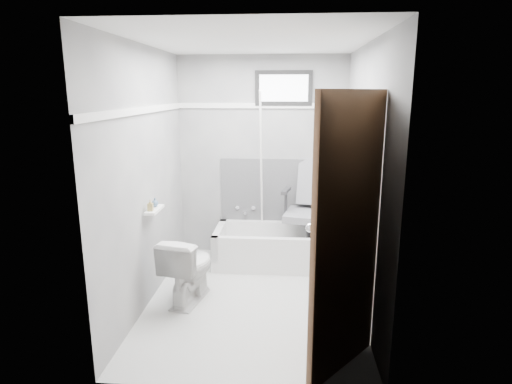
# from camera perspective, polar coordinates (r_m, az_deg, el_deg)

# --- Properties ---
(floor) EXTENTS (2.60, 2.60, 0.00)m
(floor) POSITION_cam_1_polar(r_m,az_deg,el_deg) (4.31, -0.36, -14.16)
(floor) COLOR silver
(floor) RESTS_ON ground
(ceiling) EXTENTS (2.60, 2.60, 0.00)m
(ceiling) POSITION_cam_1_polar(r_m,az_deg,el_deg) (3.84, -0.42, 19.48)
(ceiling) COLOR silver
(ceiling) RESTS_ON floor
(wall_back) EXTENTS (2.00, 0.02, 2.40)m
(wall_back) POSITION_cam_1_polar(r_m,az_deg,el_deg) (5.18, 0.79, 4.57)
(wall_back) COLOR slate
(wall_back) RESTS_ON floor
(wall_front) EXTENTS (2.00, 0.02, 2.40)m
(wall_front) POSITION_cam_1_polar(r_m,az_deg,el_deg) (2.65, -2.70, -3.98)
(wall_front) COLOR slate
(wall_front) RESTS_ON floor
(wall_left) EXTENTS (0.02, 2.60, 2.40)m
(wall_left) POSITION_cam_1_polar(r_m,az_deg,el_deg) (4.11, -14.45, 1.84)
(wall_left) COLOR slate
(wall_left) RESTS_ON floor
(wall_right) EXTENTS (0.02, 2.60, 2.40)m
(wall_right) POSITION_cam_1_polar(r_m,az_deg,el_deg) (3.95, 14.23, 1.41)
(wall_right) COLOR slate
(wall_right) RESTS_ON floor
(bathtub) EXTENTS (1.50, 0.70, 0.42)m
(bathtub) POSITION_cam_1_polar(r_m,az_deg,el_deg) (5.06, 3.12, -7.26)
(bathtub) COLOR silver
(bathtub) RESTS_ON floor
(office_chair) EXTENTS (0.75, 0.75, 1.10)m
(office_chair) POSITION_cam_1_polar(r_m,az_deg,el_deg) (4.96, 7.15, -2.20)
(office_chair) COLOR slate
(office_chair) RESTS_ON bathtub
(toilet) EXTENTS (0.50, 0.73, 0.65)m
(toilet) POSITION_cam_1_polar(r_m,az_deg,el_deg) (4.22, -8.97, -10.02)
(toilet) COLOR white
(toilet) RESTS_ON floor
(door) EXTENTS (0.78, 0.78, 2.00)m
(door) POSITION_cam_1_polar(r_m,az_deg,el_deg) (2.79, 17.98, -8.04)
(door) COLOR brown
(door) RESTS_ON floor
(window) EXTENTS (0.66, 0.04, 0.40)m
(window) POSITION_cam_1_polar(r_m,az_deg,el_deg) (5.09, 3.70, 13.66)
(window) COLOR black
(window) RESTS_ON wall_back
(backerboard) EXTENTS (1.50, 0.02, 0.78)m
(backerboard) POSITION_cam_1_polar(r_m,az_deg,el_deg) (5.24, 3.51, 0.18)
(backerboard) COLOR #4C4C4F
(backerboard) RESTS_ON wall_back
(trim_back) EXTENTS (2.00, 0.02, 0.06)m
(trim_back) POSITION_cam_1_polar(r_m,az_deg,el_deg) (5.11, 0.81, 11.44)
(trim_back) COLOR white
(trim_back) RESTS_ON wall_back
(trim_left) EXTENTS (0.02, 2.60, 0.06)m
(trim_left) POSITION_cam_1_polar(r_m,az_deg,el_deg) (4.03, -14.78, 10.51)
(trim_left) COLOR white
(trim_left) RESTS_ON wall_left
(pole) EXTENTS (0.02, 0.54, 1.89)m
(pole) POSITION_cam_1_polar(r_m,az_deg,el_deg) (4.97, 0.72, 2.44)
(pole) COLOR white
(pole) RESTS_ON bathtub
(shelf) EXTENTS (0.10, 0.32, 0.02)m
(shelf) POSITION_cam_1_polar(r_m,az_deg,el_deg) (4.13, -13.39, -2.32)
(shelf) COLOR white
(shelf) RESTS_ON wall_left
(soap_bottle_a) EXTENTS (0.05, 0.05, 0.11)m
(soap_bottle_a) POSITION_cam_1_polar(r_m,az_deg,el_deg) (4.04, -13.91, -1.72)
(soap_bottle_a) COLOR #9A894D
(soap_bottle_a) RESTS_ON shelf
(soap_bottle_b) EXTENTS (0.09, 0.09, 0.08)m
(soap_bottle_b) POSITION_cam_1_polar(r_m,az_deg,el_deg) (4.17, -13.32, -1.31)
(soap_bottle_b) COLOR slate
(soap_bottle_b) RESTS_ON shelf
(faucet) EXTENTS (0.26, 0.10, 0.16)m
(faucet) POSITION_cam_1_polar(r_m,az_deg,el_deg) (5.30, -1.41, -2.41)
(faucet) COLOR silver
(faucet) RESTS_ON wall_back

